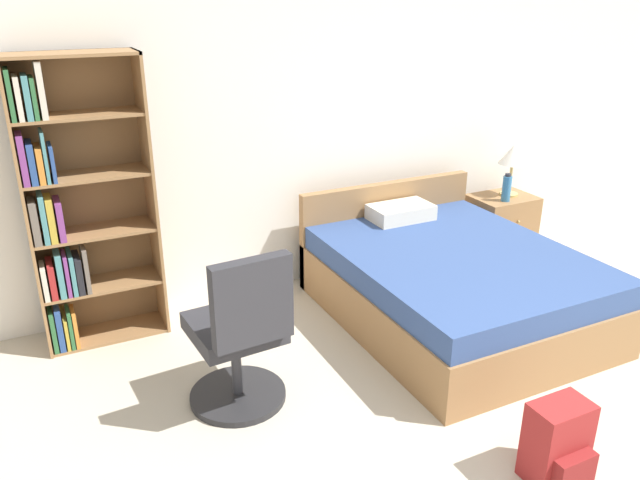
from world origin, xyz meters
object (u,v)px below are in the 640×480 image
bed (449,281)px  office_chair (240,338)px  bookshelf (74,210)px  table_lamp (513,157)px  backpack_red (558,444)px  water_bottle (507,188)px  nightstand (500,226)px

bed → office_chair: 1.78m
bookshelf → table_lamp: size_ratio=4.20×
bookshelf → backpack_red: (1.88, -2.43, -0.74)m
bookshelf → table_lamp: (3.62, -0.08, -0.04)m
office_chair → water_bottle: bearing=19.9°
bookshelf → water_bottle: bookshelf is taller
office_chair → backpack_red: 1.73m
bookshelf → bed: 2.64m
office_chair → nightstand: size_ratio=1.81×
backpack_red → nightstand: bearing=54.6°
backpack_red → bed: bearing=71.5°
office_chair → nightstand: (2.86, 1.12, -0.18)m
table_lamp → backpack_red: (-1.73, -2.35, -0.71)m
water_bottle → office_chair: bearing=-160.1°
water_bottle → backpack_red: bearing=-125.4°
office_chair → water_bottle: 2.98m
water_bottle → nightstand: bearing=54.9°
table_lamp → backpack_red: size_ratio=1.08×
bed → backpack_red: size_ratio=4.62×
bed → nightstand: size_ratio=3.53×
water_bottle → bed: bearing=-148.8°
bookshelf → water_bottle: (3.48, -0.19, -0.27)m
nightstand → water_bottle: size_ratio=2.26×
table_lamp → bookshelf: bearing=178.7°
bed → office_chair: bearing=-168.0°
table_lamp → backpack_red: 3.01m
bookshelf → backpack_red: bearing=-52.2°
office_chair → nightstand: 3.08m
backpack_red → water_bottle: bearing=54.6°
table_lamp → water_bottle: 0.30m
bookshelf → water_bottle: bearing=-3.2°
bookshelf → bed: bearing=-19.1°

